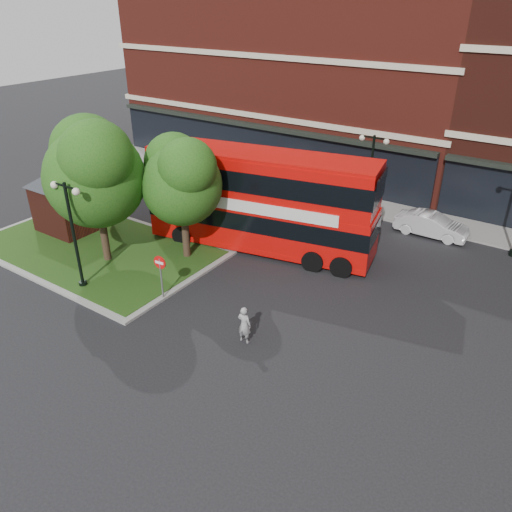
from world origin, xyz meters
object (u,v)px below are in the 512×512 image
Objects in this scene: woman at (244,325)px; car_white at (431,225)px; bus at (261,195)px; car_silver at (247,180)px.

woman is 13.73m from car_white.
bus is 9.70m from car_white.
bus is 7.68× the size of woman.
car_silver is at bearing -58.26° from woman.
bus reaches higher than car_white.
woman is 16.34m from car_silver.
car_silver is (-9.34, 13.41, -0.00)m from woman.
car_silver reaches higher than car_white.
car_white is at bearing -105.54° from woman.
bus reaches higher than car_silver.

